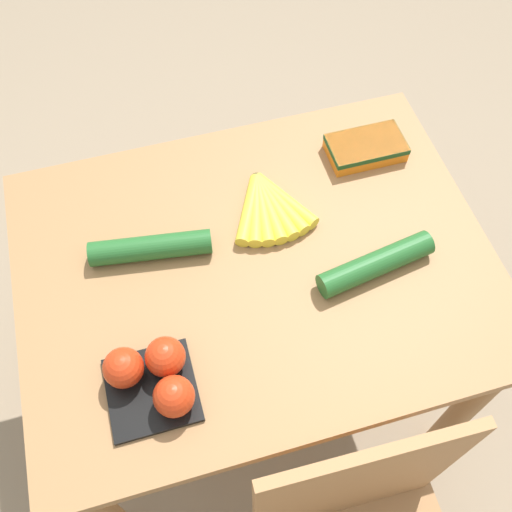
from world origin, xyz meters
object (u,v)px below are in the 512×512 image
object	(u,v)px
tomato_pack	(154,376)
cucumber_far	(151,248)
carrot_bag	(366,147)
banana_bunch	(268,207)
cucumber_near	(376,264)

from	to	relation	value
tomato_pack	cucumber_far	size ratio (longest dim) A/B	0.64
tomato_pack	carrot_bag	size ratio (longest dim) A/B	0.93
banana_bunch	carrot_bag	bearing A→B (deg)	-160.09
carrot_bag	cucumber_far	distance (m)	0.58
carrot_bag	cucumber_far	world-z (taller)	cucumber_far
banana_bunch	cucumber_near	size ratio (longest dim) A/B	0.74
tomato_pack	cucumber_far	bearing A→B (deg)	-99.20
tomato_pack	cucumber_near	world-z (taller)	tomato_pack
cucumber_far	tomato_pack	bearing A→B (deg)	80.80
carrot_bag	cucumber_far	xyz separation A→B (m)	(0.56, 0.15, 0.00)
banana_bunch	cucumber_far	distance (m)	0.28
cucumber_near	cucumber_far	xyz separation A→B (m)	(0.46, -0.17, 0.00)
carrot_bag	cucumber_far	bearing A→B (deg)	14.53
carrot_bag	cucumber_near	distance (m)	0.34
tomato_pack	cucumber_near	xyz separation A→B (m)	(-0.51, -0.12, -0.01)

